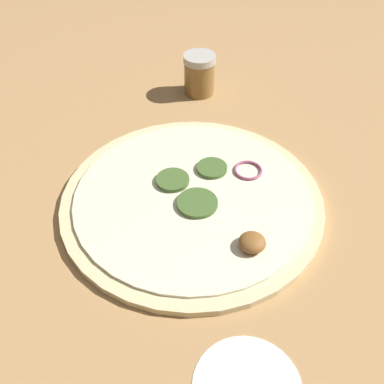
% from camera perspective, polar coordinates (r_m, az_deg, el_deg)
% --- Properties ---
extents(ground_plane, '(3.00, 3.00, 0.00)m').
position_cam_1_polar(ground_plane, '(0.62, 0.00, -1.34)').
color(ground_plane, tan).
extents(pizza, '(0.36, 0.36, 0.03)m').
position_cam_1_polar(pizza, '(0.62, 0.11, -0.89)').
color(pizza, beige).
rests_on(pizza, ground_plane).
extents(spice_jar, '(0.06, 0.06, 0.07)m').
position_cam_1_polar(spice_jar, '(0.83, 0.94, 14.74)').
color(spice_jar, olive).
rests_on(spice_jar, ground_plane).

